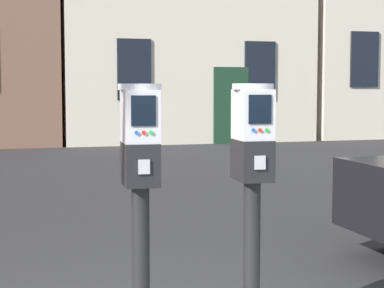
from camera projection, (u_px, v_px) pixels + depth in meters
name	position (u px, v px, depth m)	size (l,w,h in m)	color
parking_meter_near_kerb	(140.00, 173.00, 3.37)	(0.23, 0.26, 1.42)	black
parking_meter_twin_adjacent	(252.00, 169.00, 3.54)	(0.23, 0.26, 1.43)	black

